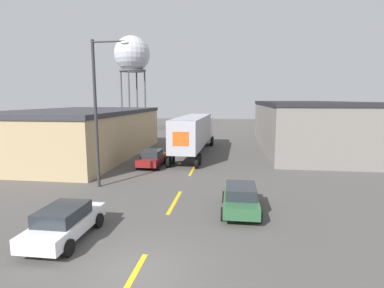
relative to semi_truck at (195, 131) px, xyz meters
name	(u,v)px	position (x,y,z in m)	size (l,w,h in m)	color
ground_plane	(135,273)	(0.74, -22.46, -2.44)	(160.00, 160.00, 0.00)	#4C4947
road_centerline	(175,202)	(0.74, -15.36, -2.43)	(0.20, 19.52, 0.01)	gold
warehouse_left	(80,133)	(-11.65, -2.56, -0.08)	(11.55, 19.88, 4.71)	tan
warehouse_right	(301,125)	(11.83, 4.77, 0.33)	(8.96, 22.51, 5.53)	slate
semi_truck	(195,131)	(0.00, 0.00, 0.00)	(3.16, 15.73, 4.05)	silver
parked_car_right_near	(241,198)	(4.39, -16.38, -1.69)	(1.93, 4.14, 1.43)	#2D5B38
parked_car_left_far	(152,158)	(-2.92, -6.70, -1.69)	(1.93, 4.14, 1.43)	maroon
parked_car_left_near	(65,222)	(-2.92, -20.46, -1.69)	(1.93, 4.14, 1.43)	silver
water_tower	(132,55)	(-14.10, 22.01, 11.15)	(6.37, 6.37, 16.95)	#47474C
street_lamp	(99,105)	(-4.59, -13.07, 2.95)	(2.47, 0.32, 9.45)	#2D2D30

